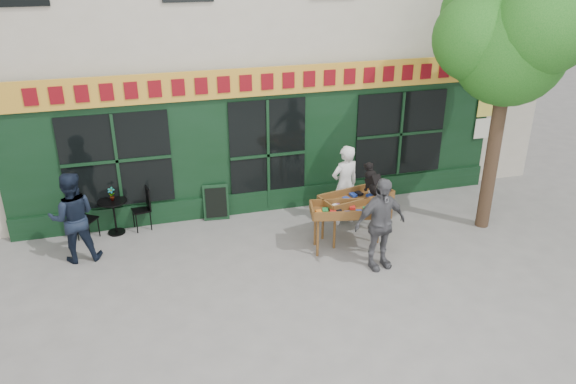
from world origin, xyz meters
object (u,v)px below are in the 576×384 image
Objects in this scene: bistro_table at (114,210)px; man_left at (73,217)px; book_cart_center at (356,201)px; woman at (345,185)px; book_cart_right at (350,213)px; man_right at (380,224)px; dog at (374,179)px.

man_left reaches higher than bistro_table.
woman is (0.00, 0.65, 0.07)m from book_cart_center.
bistro_table is at bearing -128.67° from man_left.
man_left reaches higher than book_cart_right.
book_cart_right is 0.88× the size of man_left.
book_cart_right is at bearing 167.42° from man_left.
man_right is at bearing 76.28° from woman.
man_left is at bearing 179.88° from book_cart_right.
woman is 1.88m from man_right.
man_left is at bearing -127.87° from bistro_table.
man_left is at bearing 153.21° from man_right.
book_cart_right is (-0.33, -0.48, 0.00)m from book_cart_center.
man_right is 5.53m from bistro_table.
book_cart_right is (-0.68, -0.43, -0.47)m from dog.
book_cart_center is 5.05m from bistro_table.
woman is 0.99× the size of man_right.
book_cart_center is at bearing 67.46° from book_cart_right.
man_left is (-5.52, 0.60, 0.08)m from book_cart_center.
book_cart_center is at bearing 172.98° from man_left.
woman is at bearing 80.83° from man_right.
woman reaches higher than book_cart_center.
book_cart_center and book_cart_right have the same top height.
woman reaches higher than bistro_table.
woman is 5.52m from man_left.
dog is at bearing 172.87° from man_left.
man_left is (-5.49, 1.83, -0.00)m from man_right.
bistro_table is (-4.82, 1.50, -0.28)m from book_cart_center.
dog reaches higher than book_cart_center.
man_right is 5.79m from man_left.
man_right reaches higher than dog.
woman is at bearing 179.71° from man_left.
book_cart_center is 5.55m from man_left.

